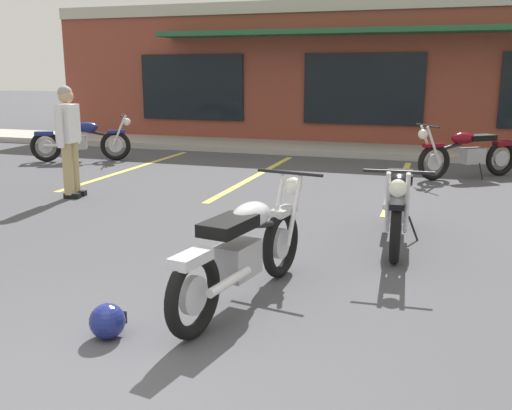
{
  "coord_description": "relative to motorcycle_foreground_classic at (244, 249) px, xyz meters",
  "views": [
    {
      "loc": [
        1.97,
        -2.29,
        1.89
      ],
      "look_at": [
        0.19,
        3.17,
        0.55
      ],
      "focal_mm": 40.55,
      "sensor_mm": 36.0,
      "label": 1
    }
  ],
  "objects": [
    {
      "name": "motorcycle_foreground_classic",
      "position": [
        0.0,
        0.0,
        0.0
      ],
      "size": [
        0.75,
        2.1,
        0.98
      ],
      "color": "black",
      "rests_on": "ground_plane"
    },
    {
      "name": "person_in_black_shirt",
      "position": [
        -3.86,
        3.06,
        0.49
      ],
      "size": [
        0.32,
        0.61,
        1.68
      ],
      "color": "black",
      "rests_on": "ground_plane"
    },
    {
      "name": "helmet_on_pavement",
      "position": [
        -0.72,
        -0.94,
        -0.33
      ],
      "size": [
        0.26,
        0.26,
        0.26
      ],
      "color": "navy",
      "rests_on": "ground_plane"
    },
    {
      "name": "motorcycle_silver_naked",
      "position": [
        1.06,
        2.11,
        0.0
      ],
      "size": [
        0.66,
        2.11,
        0.98
      ],
      "color": "black",
      "rests_on": "ground_plane"
    },
    {
      "name": "motorcycle_blue_standard",
      "position": [
        -5.83,
        6.2,
        0.0
      ],
      "size": [
        1.95,
        1.19,
        0.98
      ],
      "color": "black",
      "rests_on": "ground_plane"
    },
    {
      "name": "ground_plane",
      "position": [
        -0.47,
        1.66,
        -0.46
      ],
      "size": [
        80.0,
        80.0,
        0.0
      ],
      "primitive_type": "plane",
      "color": "#47474C"
    },
    {
      "name": "sidewalk_kerb",
      "position": [
        -0.47,
        9.27,
        -0.39
      ],
      "size": [
        22.0,
        1.8,
        0.14
      ],
      "primitive_type": "cube",
      "color": "#A8A59E",
      "rests_on": "ground_plane"
    },
    {
      "name": "motorcycle_red_sportbike",
      "position": [
        1.9,
        6.64,
        0.0
      ],
      "size": [
        1.8,
        1.47,
        0.98
      ],
      "color": "black",
      "rests_on": "ground_plane"
    },
    {
      "name": "brick_storefront_building",
      "position": [
        -0.47,
        13.07,
        1.33
      ],
      "size": [
        16.95,
        6.9,
        3.57
      ],
      "color": "brown",
      "rests_on": "ground_plane"
    },
    {
      "name": "painted_stall_lines",
      "position": [
        -0.47,
        5.67,
        -0.46
      ],
      "size": [
        7.82,
        4.8,
        0.01
      ],
      "color": "#DBCC4C",
      "rests_on": "ground_plane"
    }
  ]
}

